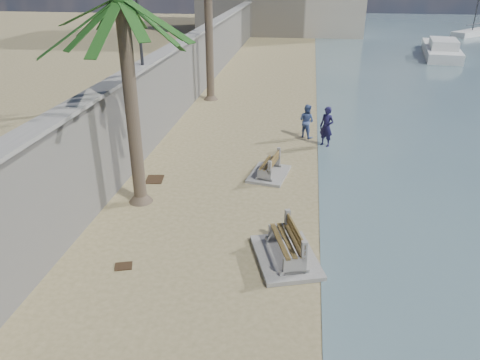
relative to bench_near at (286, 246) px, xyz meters
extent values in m
cube|color=gray|center=(-6.28, 15.28, 1.34)|extent=(0.45, 70.00, 3.50)
cube|color=gray|center=(-6.28, 15.28, 3.14)|extent=(0.80, 70.00, 0.12)
cube|color=gray|center=(0.00, 0.00, -0.35)|extent=(2.16, 2.63, 0.12)
cube|color=gray|center=(-0.92, 5.41, -0.36)|extent=(1.60, 2.10, 0.10)
cylinder|color=brown|center=(-4.99, 2.69, 2.75)|extent=(0.42, 0.42, 6.33)
cylinder|color=brown|center=(-5.22, 15.72, 4.17)|extent=(0.44, 0.44, 9.17)
imported|color=#181439|center=(1.24, 8.89, 0.59)|extent=(0.87, 0.81, 2.01)
imported|color=#485D96|center=(0.39, 9.93, 0.44)|extent=(1.03, 0.99, 1.70)
cube|color=silver|center=(18.03, 45.96, -0.16)|extent=(5.47, 5.78, 0.70)
cube|color=#382616|center=(-5.06, 4.42, -0.40)|extent=(0.71, 0.84, 0.03)
cube|color=#382616|center=(-4.21, -0.96, -0.40)|extent=(0.53, 0.47, 0.03)
camera|label=1|loc=(0.26, -10.62, 6.84)|focal=35.00mm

